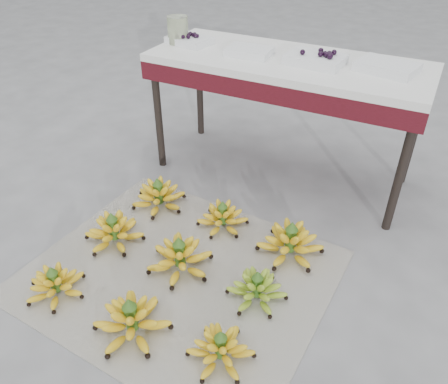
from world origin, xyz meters
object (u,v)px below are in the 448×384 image
at_px(bunch_mid_left, 114,231).
at_px(glass_jar, 178,30).
at_px(bunch_front_center, 132,320).
at_px(bunch_back_center, 223,218).
at_px(bunch_back_right, 290,243).
at_px(tray_left, 249,51).
at_px(bunch_front_left, 55,284).
at_px(tray_far_right, 387,67).
at_px(newspaper_mat, 180,274).
at_px(bunch_front_right, 221,349).
at_px(tray_far_left, 190,40).
at_px(bunch_mid_center, 180,258).
at_px(bunch_back_left, 159,196).
at_px(bunch_mid_right, 257,289).
at_px(vendor_table, 287,73).
at_px(tray_right, 316,59).

bearing_deg(bunch_mid_left, glass_jar, 76.73).
height_order(bunch_front_center, bunch_back_center, bunch_front_center).
distance_m(bunch_back_right, tray_left, 1.01).
distance_m(bunch_front_left, bunch_back_center, 0.82).
bearing_deg(bunch_front_left, tray_left, 94.49).
xyz_separation_m(bunch_back_center, tray_far_right, (0.54, 0.64, 0.65)).
distance_m(newspaper_mat, bunch_back_right, 0.52).
xyz_separation_m(bunch_front_right, glass_jar, (-0.91, 1.24, 0.70)).
relative_size(bunch_back_center, tray_left, 1.27).
bearing_deg(tray_left, tray_far_left, 175.68).
relative_size(newspaper_mat, bunch_mid_center, 3.58).
xyz_separation_m(bunch_back_left, tray_far_left, (-0.13, 0.59, 0.64)).
bearing_deg(bunch_mid_center, bunch_mid_right, 11.86).
bearing_deg(bunch_front_right, newspaper_mat, 140.81).
relative_size(bunch_front_left, bunch_back_right, 0.93).
bearing_deg(vendor_table, bunch_mid_right, -73.98).
bearing_deg(bunch_front_right, bunch_back_center, 116.91).
relative_size(bunch_front_center, bunch_front_right, 1.24).
bearing_deg(tray_far_right, bunch_front_right, -98.99).
distance_m(bunch_front_center, tray_right, 1.47).
height_order(tray_left, tray_right, tray_right).
xyz_separation_m(vendor_table, tray_far_right, (0.48, 0.03, 0.10)).
distance_m(bunch_front_left, tray_far_left, 1.46).
height_order(bunch_front_left, vendor_table, vendor_table).
height_order(newspaper_mat, bunch_front_right, bunch_front_right).
bearing_deg(tray_far_left, bunch_mid_right, -48.09).
height_order(bunch_front_left, bunch_back_center, bunch_back_center).
distance_m(bunch_mid_right, vendor_table, 1.14).
xyz_separation_m(newspaper_mat, tray_left, (-0.12, 0.94, 0.70)).
height_order(bunch_front_center, vendor_table, vendor_table).
xyz_separation_m(newspaper_mat, bunch_front_right, (0.35, -0.29, 0.05)).
bearing_deg(bunch_back_right, bunch_front_right, -97.17).
relative_size(bunch_front_right, bunch_back_right, 0.75).
height_order(bunch_front_center, bunch_back_right, bunch_back_right).
bearing_deg(bunch_mid_left, bunch_mid_center, -25.22).
bearing_deg(tray_far_left, glass_jar, -161.05).
xyz_separation_m(bunch_front_left, bunch_mid_right, (0.75, 0.35, 0.00)).
distance_m(newspaper_mat, bunch_back_center, 0.38).
distance_m(bunch_front_center, bunch_mid_center, 0.37).
bearing_deg(tray_left, vendor_table, 10.95).
bearing_deg(tray_far_left, bunch_front_right, -56.13).
bearing_deg(bunch_front_center, bunch_back_left, 114.86).
height_order(newspaper_mat, tray_left, tray_left).
height_order(bunch_mid_center, glass_jar, glass_jar).
xyz_separation_m(bunch_back_left, tray_left, (0.24, 0.57, 0.64)).
distance_m(newspaper_mat, tray_right, 1.22).
relative_size(bunch_front_left, tray_left, 1.29).
height_order(bunch_back_left, glass_jar, glass_jar).
bearing_deg(newspaper_mat, glass_jar, 120.16).
height_order(tray_left, tray_far_right, tray_far_right).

